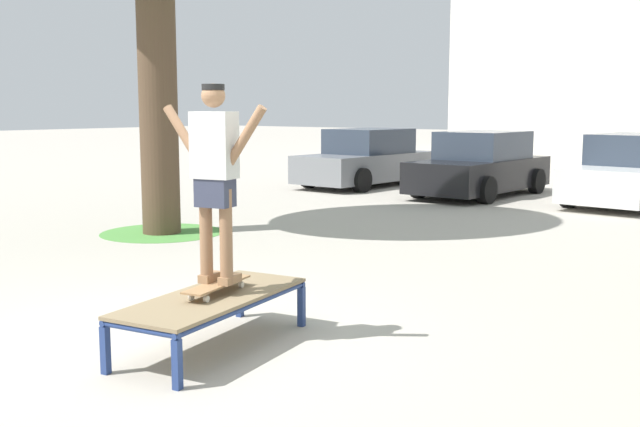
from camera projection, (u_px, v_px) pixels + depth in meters
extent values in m
plane|color=#B2AA9E|center=(175.00, 338.00, 6.77)|extent=(120.00, 120.00, 0.00)
cube|color=navy|center=(240.00, 298.00, 7.44)|extent=(0.07, 0.07, 0.38)
cube|color=navy|center=(301.00, 307.00, 7.11)|extent=(0.07, 0.07, 0.38)
cube|color=navy|center=(105.00, 350.00, 5.83)|extent=(0.07, 0.07, 0.38)
cube|color=navy|center=(177.00, 365.00, 5.50)|extent=(0.07, 0.07, 0.38)
cylinder|color=navy|center=(180.00, 297.00, 6.60)|extent=(0.37, 1.88, 0.05)
cylinder|color=navy|center=(247.00, 307.00, 6.28)|extent=(0.37, 1.88, 0.05)
cylinder|color=navy|center=(270.00, 280.00, 7.24)|extent=(0.76, 0.18, 0.05)
cylinder|color=navy|center=(139.00, 329.00, 5.64)|extent=(0.76, 0.18, 0.05)
cube|color=#847051|center=(212.00, 297.00, 6.43)|extent=(1.07, 2.00, 0.03)
cube|color=#9E754C|center=(217.00, 284.00, 6.48)|extent=(0.37, 0.82, 0.02)
cylinder|color=silver|center=(227.00, 283.00, 6.77)|extent=(0.04, 0.06, 0.06)
cylinder|color=silver|center=(241.00, 285.00, 6.71)|extent=(0.04, 0.06, 0.06)
cylinder|color=silver|center=(191.00, 297.00, 6.27)|extent=(0.04, 0.06, 0.06)
cylinder|color=silver|center=(206.00, 299.00, 6.20)|extent=(0.04, 0.06, 0.06)
cylinder|color=#8E6647|center=(206.00, 235.00, 6.46)|extent=(0.11, 0.11, 0.82)
cube|color=#99704C|center=(210.00, 277.00, 6.56)|extent=(0.15, 0.26, 0.07)
cylinder|color=#8E6647|center=(226.00, 237.00, 6.38)|extent=(0.11, 0.11, 0.82)
cube|color=#99704C|center=(230.00, 279.00, 6.48)|extent=(0.15, 0.26, 0.07)
cube|color=#33384C|center=(215.00, 193.00, 6.37)|extent=(0.34, 0.26, 0.24)
cube|color=silver|center=(214.00, 145.00, 6.31)|extent=(0.40, 0.30, 0.56)
cylinder|color=#8E6647|center=(184.00, 135.00, 6.43)|extent=(0.41, 0.17, 0.52)
cylinder|color=#8E6647|center=(245.00, 136.00, 6.18)|extent=(0.41, 0.17, 0.52)
sphere|color=#8E6647|center=(213.00, 96.00, 6.26)|extent=(0.20, 0.20, 0.20)
cylinder|color=black|center=(213.00, 87.00, 6.25)|extent=(0.19, 0.19, 0.05)
cylinder|color=brown|center=(158.00, 97.00, 12.16)|extent=(0.62, 0.62, 4.44)
cylinder|color=#519342|center=(162.00, 233.00, 12.46)|extent=(2.01, 2.01, 0.01)
cube|color=slate|center=(366.00, 167.00, 19.89)|extent=(1.87, 4.27, 0.70)
cube|color=#2D3847|center=(369.00, 141.00, 19.91)|extent=(1.65, 2.16, 0.64)
cylinder|color=black|center=(362.00, 180.00, 18.39)|extent=(0.24, 0.61, 0.60)
cylinder|color=black|center=(309.00, 176.00, 19.48)|extent=(0.24, 0.61, 0.60)
cylinder|color=black|center=(420.00, 173.00, 20.37)|extent=(0.24, 0.61, 0.60)
cylinder|color=black|center=(369.00, 170.00, 21.45)|extent=(0.24, 0.61, 0.60)
cube|color=black|center=(479.00, 174.00, 17.69)|extent=(1.81, 4.24, 0.70)
cube|color=#2D3847|center=(483.00, 145.00, 17.71)|extent=(1.61, 2.14, 0.64)
cylinder|color=black|center=(487.00, 190.00, 16.19)|extent=(0.24, 0.61, 0.60)
cylinder|color=black|center=(419.00, 185.00, 17.25)|extent=(0.24, 0.61, 0.60)
cylinder|color=black|center=(536.00, 181.00, 18.19)|extent=(0.24, 0.61, 0.60)
cylinder|color=black|center=(473.00, 177.00, 19.25)|extent=(0.24, 0.61, 0.60)
cube|color=silver|center=(634.00, 181.00, 15.97)|extent=(2.01, 4.32, 0.70)
cube|color=#2D3847|center=(639.00, 149.00, 15.99)|extent=(1.71, 2.21, 0.64)
cylinder|color=black|center=(569.00, 193.00, 15.61)|extent=(0.26, 0.61, 0.60)
cylinder|color=black|center=(617.00, 184.00, 17.52)|extent=(0.26, 0.61, 0.60)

